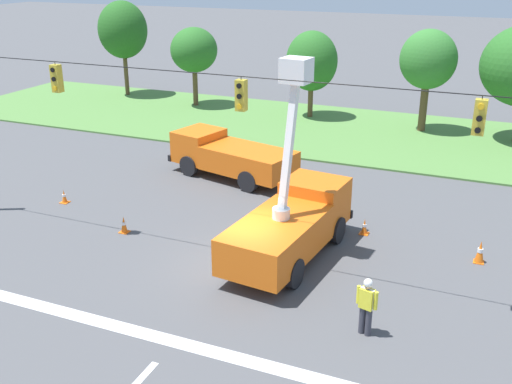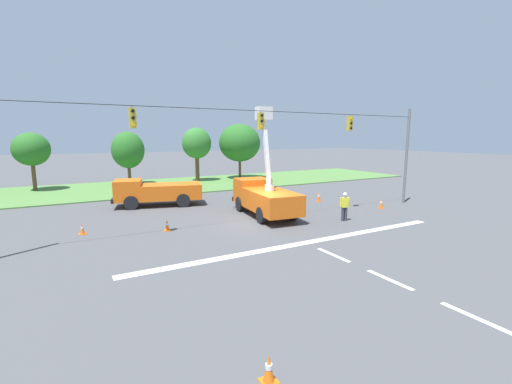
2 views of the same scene
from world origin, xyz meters
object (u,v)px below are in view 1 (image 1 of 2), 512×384
Objects in this scene: traffic_cone_mid_left at (480,252)px; traffic_cone_near_bucket at (124,225)px; utility_truck_support_near at (230,155)px; road_worker at (367,303)px; tree_west at (194,50)px; utility_truck_bucket_lift at (292,221)px; traffic_cone_mid_right at (64,197)px; tree_east at (428,60)px; tree_centre at (312,61)px; traffic_cone_foreground_right at (364,227)px; tree_far_west at (123,30)px.

traffic_cone_mid_left reaches higher than traffic_cone_near_bucket.
road_worker is at bearing -48.77° from utility_truck_support_near.
traffic_cone_mid_left is at bearing -39.94° from tree_west.
utility_truck_bucket_lift reaches higher than traffic_cone_mid_right.
tree_west is at bearing 127.67° from road_worker.
tree_east is 21.26m from traffic_cone_near_bucket.
utility_truck_bucket_lift reaches higher than road_worker.
road_worker reaches higher than traffic_cone_mid_right.
traffic_cone_mid_left is 1.22× the size of traffic_cone_near_bucket.
tree_east is at bearing 57.94° from utility_truck_support_near.
traffic_cone_near_bucket is (-6.60, -0.71, -1.03)m from utility_truck_bucket_lift.
utility_truck_support_near is (-5.50, 6.61, -0.26)m from utility_truck_bucket_lift.
tree_centre reaches higher than traffic_cone_mid_right.
traffic_cone_foreground_right is (16.01, -16.23, -3.66)m from tree_west.
road_worker is at bearing -85.64° from tree_east.
road_worker reaches higher than traffic_cone_mid_left.
tree_centre is 0.92× the size of tree_east.
tree_west is 0.90× the size of tree_east.
tree_east reaches higher than traffic_cone_near_bucket.
tree_centre is at bearing 106.01° from utility_truck_bucket_lift.
road_worker is 6.40m from traffic_cone_mid_left.
traffic_cone_near_bucket is at bearing -56.24° from tree_far_west.
tree_centre is at bearing 86.67° from traffic_cone_near_bucket.
traffic_cone_near_bucket is at bearing -93.33° from tree_centre.
tree_centre is (8.53, 0.03, -0.23)m from tree_west.
road_worker is 15.01m from traffic_cone_mid_right.
tree_west is 9.31× the size of traffic_cone_mid_right.
tree_east is at bearing 84.19° from utility_truck_bucket_lift.
utility_truck_bucket_lift reaches higher than tree_west.
tree_west is at bearing 134.60° from traffic_cone_foreground_right.
tree_centre is at bearing 73.83° from traffic_cone_mid_right.
traffic_cone_mid_left is at bearing 4.09° from traffic_cone_mid_right.
tree_west is 15.87m from tree_east.
utility_truck_support_near is at bearing 129.79° from utility_truck_bucket_lift.
road_worker is 6.70m from traffic_cone_foreground_right.
utility_truck_support_near is 11.35× the size of traffic_cone_mid_right.
tree_far_west is 34.06m from road_worker.
tree_west is at bearing 100.14° from traffic_cone_mid_right.
traffic_cone_mid_right is (-10.73, 0.82, -1.07)m from utility_truck_bucket_lift.
utility_truck_bucket_lift is 6.65m from traffic_cone_mid_left.
tree_east is (22.37, -1.70, -0.58)m from tree_far_west.
tree_west reaches higher than traffic_cone_mid_left.
traffic_cone_mid_right is at bearing -63.11° from tree_far_west.
traffic_cone_mid_right is at bearing 162.35° from road_worker.
traffic_cone_near_bucket is (-12.87, -2.75, -0.08)m from traffic_cone_mid_left.
utility_truck_bucket_lift is 3.58m from traffic_cone_foreground_right.
utility_truck_bucket_lift is at bearing 133.63° from road_worker.
tree_far_west reaches higher than utility_truck_bucket_lift.
traffic_cone_foreground_right is (-1.53, 6.49, -0.70)m from road_worker.
tree_far_west reaches higher than tree_west.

